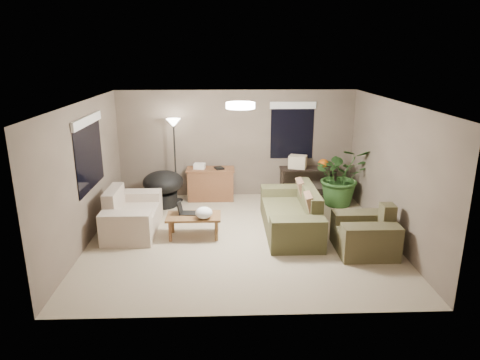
{
  "coord_description": "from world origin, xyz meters",
  "views": [
    {
      "loc": [
        -0.27,
        -7.36,
        3.3
      ],
      "look_at": [
        0.0,
        0.2,
        1.05
      ],
      "focal_mm": 32.0,
      "sensor_mm": 36.0,
      "label": 1
    }
  ],
  "objects_px": {
    "papasan_chair": "(163,186)",
    "main_sofa": "(292,216)",
    "desk": "(211,184)",
    "loveseat": "(131,216)",
    "coffee_table": "(194,219)",
    "armchair": "(365,235)",
    "console_table": "(308,181)",
    "cat_scratching_post": "(364,228)",
    "floor_lamp": "(174,133)",
    "houseplant": "(341,182)"
  },
  "relations": [
    {
      "from": "floor_lamp",
      "to": "cat_scratching_post",
      "type": "xyz_separation_m",
      "value": [
        3.67,
        -2.27,
        -1.38
      ]
    },
    {
      "from": "console_table",
      "to": "papasan_chair",
      "type": "xyz_separation_m",
      "value": [
        -3.3,
        -0.37,
        0.03
      ]
    },
    {
      "from": "desk",
      "to": "houseplant",
      "type": "bearing_deg",
      "value": -8.96
    },
    {
      "from": "armchair",
      "to": "coffee_table",
      "type": "relative_size",
      "value": 1.0
    },
    {
      "from": "armchair",
      "to": "papasan_chair",
      "type": "height_order",
      "value": "armchair"
    },
    {
      "from": "armchair",
      "to": "houseplant",
      "type": "distance_m",
      "value": 2.39
    },
    {
      "from": "armchair",
      "to": "desk",
      "type": "xyz_separation_m",
      "value": [
        -2.74,
        2.83,
        0.08
      ]
    },
    {
      "from": "loveseat",
      "to": "papasan_chair",
      "type": "distance_m",
      "value": 1.47
    },
    {
      "from": "main_sofa",
      "to": "papasan_chair",
      "type": "bearing_deg",
      "value": 150.89
    },
    {
      "from": "loveseat",
      "to": "houseplant",
      "type": "bearing_deg",
      "value": 16.8
    },
    {
      "from": "armchair",
      "to": "floor_lamp",
      "type": "distance_m",
      "value": 4.67
    },
    {
      "from": "floor_lamp",
      "to": "cat_scratching_post",
      "type": "relative_size",
      "value": 3.82
    },
    {
      "from": "desk",
      "to": "floor_lamp",
      "type": "relative_size",
      "value": 0.58
    },
    {
      "from": "loveseat",
      "to": "desk",
      "type": "bearing_deg",
      "value": 50.52
    },
    {
      "from": "main_sofa",
      "to": "houseplant",
      "type": "xyz_separation_m",
      "value": [
        1.31,
        1.41,
        0.23
      ]
    },
    {
      "from": "loveseat",
      "to": "cat_scratching_post",
      "type": "distance_m",
      "value": 4.38
    },
    {
      "from": "armchair",
      "to": "console_table",
      "type": "bearing_deg",
      "value": 99.66
    },
    {
      "from": "desk",
      "to": "floor_lamp",
      "type": "bearing_deg",
      "value": -175.42
    },
    {
      "from": "main_sofa",
      "to": "armchair",
      "type": "height_order",
      "value": "same"
    },
    {
      "from": "console_table",
      "to": "cat_scratching_post",
      "type": "relative_size",
      "value": 2.6
    },
    {
      "from": "loveseat",
      "to": "coffee_table",
      "type": "relative_size",
      "value": 1.6
    },
    {
      "from": "main_sofa",
      "to": "houseplant",
      "type": "distance_m",
      "value": 1.94
    },
    {
      "from": "desk",
      "to": "armchair",
      "type": "bearing_deg",
      "value": -45.9
    },
    {
      "from": "floor_lamp",
      "to": "cat_scratching_post",
      "type": "bearing_deg",
      "value": -31.81
    },
    {
      "from": "coffee_table",
      "to": "papasan_chair",
      "type": "distance_m",
      "value": 1.9
    },
    {
      "from": "houseplant",
      "to": "cat_scratching_post",
      "type": "height_order",
      "value": "houseplant"
    },
    {
      "from": "papasan_chair",
      "to": "main_sofa",
      "type": "bearing_deg",
      "value": -29.11
    },
    {
      "from": "main_sofa",
      "to": "cat_scratching_post",
      "type": "distance_m",
      "value": 1.34
    },
    {
      "from": "armchair",
      "to": "floor_lamp",
      "type": "xyz_separation_m",
      "value": [
        -3.54,
        2.77,
        1.3
      ]
    },
    {
      "from": "papasan_chair",
      "to": "loveseat",
      "type": "bearing_deg",
      "value": -107.19
    },
    {
      "from": "main_sofa",
      "to": "floor_lamp",
      "type": "distance_m",
      "value": 3.28
    },
    {
      "from": "main_sofa",
      "to": "desk",
      "type": "bearing_deg",
      "value": 130.89
    },
    {
      "from": "armchair",
      "to": "main_sofa",
      "type": "bearing_deg",
      "value": 139.48
    },
    {
      "from": "console_table",
      "to": "floor_lamp",
      "type": "bearing_deg",
      "value": -179.13
    },
    {
      "from": "main_sofa",
      "to": "console_table",
      "type": "relative_size",
      "value": 1.69
    },
    {
      "from": "armchair",
      "to": "coffee_table",
      "type": "distance_m",
      "value": 3.08
    },
    {
      "from": "loveseat",
      "to": "floor_lamp",
      "type": "distance_m",
      "value": 2.26
    },
    {
      "from": "desk",
      "to": "houseplant",
      "type": "distance_m",
      "value": 2.97
    },
    {
      "from": "cat_scratching_post",
      "to": "console_table",
      "type": "bearing_deg",
      "value": 104.73
    },
    {
      "from": "armchair",
      "to": "console_table",
      "type": "height_order",
      "value": "armchair"
    },
    {
      "from": "armchair",
      "to": "desk",
      "type": "bearing_deg",
      "value": 134.1
    },
    {
      "from": "main_sofa",
      "to": "loveseat",
      "type": "distance_m",
      "value": 3.09
    },
    {
      "from": "desk",
      "to": "loveseat",
      "type": "bearing_deg",
      "value": -129.48
    },
    {
      "from": "coffee_table",
      "to": "console_table",
      "type": "height_order",
      "value": "console_table"
    },
    {
      "from": "houseplant",
      "to": "cat_scratching_post",
      "type": "bearing_deg",
      "value": -91.59
    },
    {
      "from": "armchair",
      "to": "papasan_chair",
      "type": "distance_m",
      "value": 4.5
    },
    {
      "from": "main_sofa",
      "to": "houseplant",
      "type": "height_order",
      "value": "houseplant"
    },
    {
      "from": "loveseat",
      "to": "console_table",
      "type": "relative_size",
      "value": 1.23
    },
    {
      "from": "main_sofa",
      "to": "cat_scratching_post",
      "type": "relative_size",
      "value": 4.4
    },
    {
      "from": "loveseat",
      "to": "houseplant",
      "type": "height_order",
      "value": "houseplant"
    }
  ]
}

